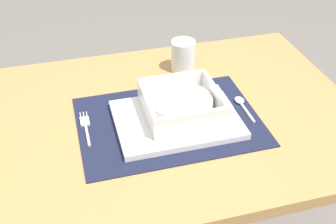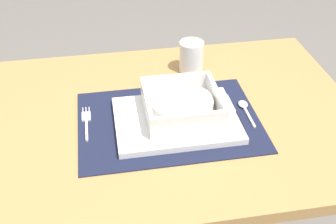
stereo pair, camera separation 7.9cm
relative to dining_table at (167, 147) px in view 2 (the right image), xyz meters
name	(u,v)px [view 2 (the right image)]	position (x,y,z in m)	size (l,w,h in m)	color
dining_table	(167,147)	(0.00, 0.00, 0.00)	(0.97, 0.69, 0.71)	#B2844C
placemat	(168,121)	(0.00, -0.03, 0.11)	(0.44, 0.31, 0.00)	#191E38
serving_plate	(176,120)	(0.02, -0.04, 0.12)	(0.29, 0.22, 0.02)	white
porridge_bowl	(182,106)	(0.03, -0.02, 0.15)	(0.18, 0.18, 0.06)	white
fork	(86,121)	(-0.20, 0.00, 0.11)	(0.02, 0.13, 0.00)	silver
spoon	(244,106)	(0.20, -0.01, 0.11)	(0.02, 0.11, 0.01)	silver
butter_knife	(233,112)	(0.16, -0.03, 0.11)	(0.01, 0.13, 0.01)	black
drinking_glass	(191,58)	(0.10, 0.20, 0.15)	(0.07, 0.07, 0.09)	white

